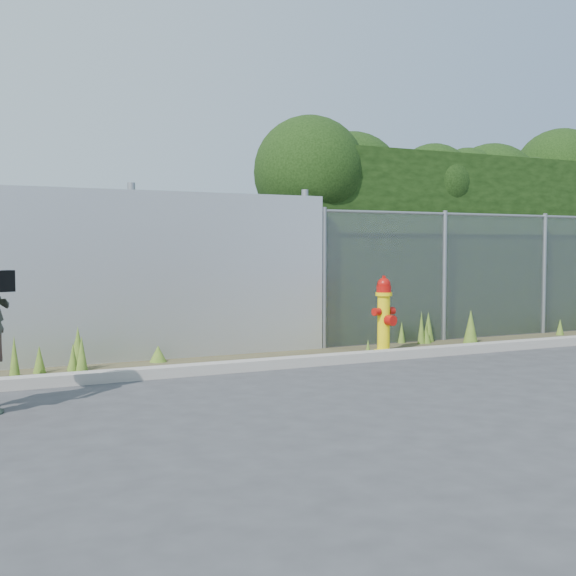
# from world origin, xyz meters

# --- Properties ---
(ground) EXTENTS (80.00, 80.00, 0.00)m
(ground) POSITION_xyz_m (0.00, 0.00, 0.00)
(ground) COLOR #38393B
(ground) RESTS_ON ground
(curb) EXTENTS (16.00, 0.22, 0.12)m
(curb) POSITION_xyz_m (0.00, 1.80, 0.06)
(curb) COLOR #9C958D
(curb) RESTS_ON ground
(weed_strip) EXTENTS (16.00, 1.31, 0.54)m
(weed_strip) POSITION_xyz_m (-0.29, 2.48, 0.13)
(weed_strip) COLOR #433C26
(weed_strip) RESTS_ON ground
(corrugated_fence) EXTENTS (8.50, 0.21, 2.30)m
(corrugated_fence) POSITION_xyz_m (-3.25, 3.01, 1.10)
(corrugated_fence) COLOR #B3B5BA
(corrugated_fence) RESTS_ON ground
(chainlink_fence) EXTENTS (6.50, 0.07, 2.05)m
(chainlink_fence) POSITION_xyz_m (4.25, 3.00, 1.03)
(chainlink_fence) COLOR gray
(chainlink_fence) RESTS_ON ground
(hedge) EXTENTS (7.80, 2.20, 3.78)m
(hedge) POSITION_xyz_m (4.45, 4.06, 2.02)
(hedge) COLOR black
(hedge) RESTS_ON ground
(fire_hydrant) EXTENTS (0.36, 0.33, 1.09)m
(fire_hydrant) POSITION_xyz_m (1.56, 2.22, 0.53)
(fire_hydrant) COLOR yellow
(fire_hydrant) RESTS_ON ground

